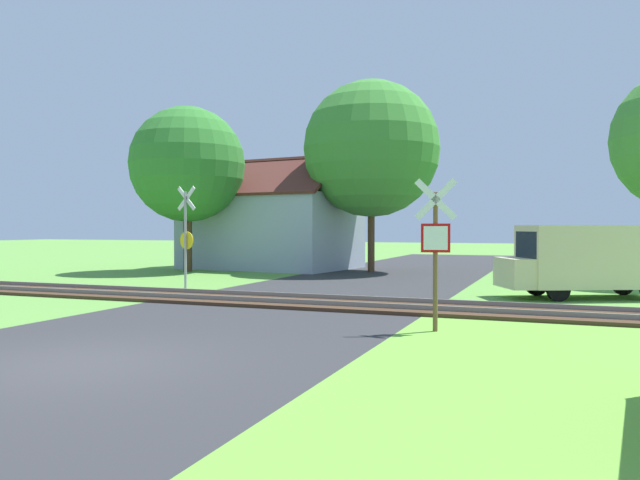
# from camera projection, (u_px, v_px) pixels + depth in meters

# --- Properties ---
(ground_plane) EXTENTS (160.00, 160.00, 0.00)m
(ground_plane) POSITION_uv_depth(u_px,v_px,m) (78.00, 364.00, 9.92)
(ground_plane) COLOR #5B933D
(road_asphalt) EXTENTS (8.06, 80.00, 0.01)m
(road_asphalt) POSITION_uv_depth(u_px,v_px,m) (155.00, 342.00, 11.78)
(road_asphalt) COLOR #2D2D30
(road_asphalt) RESTS_ON ground
(grass_verge) EXTENTS (6.00, 20.00, 0.01)m
(grass_verge) POSITION_uv_depth(u_px,v_px,m) (544.00, 472.00, 5.53)
(grass_verge) COLOR #64A237
(grass_verge) RESTS_ON ground
(rail_track) EXTENTS (60.00, 2.60, 0.22)m
(rail_track) POSITION_uv_depth(u_px,v_px,m) (291.00, 302.00, 17.77)
(rail_track) COLOR #422D1E
(rail_track) RESTS_ON ground
(stop_sign_near) EXTENTS (0.86, 0.22, 3.19)m
(stop_sign_near) POSITION_uv_depth(u_px,v_px,m) (436.00, 245.00, 12.94)
(stop_sign_near) COLOR brown
(stop_sign_near) RESTS_ON ground
(crossing_sign_far) EXTENTS (0.86, 0.22, 3.65)m
(crossing_sign_far) POSITION_uv_depth(u_px,v_px,m) (186.00, 232.00, 22.22)
(crossing_sign_far) COLOR #9E9EA5
(crossing_sign_far) RESTS_ON ground
(house) EXTENTS (9.51, 7.33, 5.85)m
(house) POSITION_uv_depth(u_px,v_px,m) (271.00, 229.00, 33.22)
(house) COLOR #99A3B7
(house) RESTS_ON ground
(tree_center) EXTENTS (6.61, 6.61, 9.28)m
(tree_center) POSITION_uv_depth(u_px,v_px,m) (371.00, 149.00, 30.15)
(tree_center) COLOR #513823
(tree_center) RESTS_ON ground
(tree_left) EXTENTS (5.65, 5.65, 8.09)m
(tree_left) POSITION_uv_depth(u_px,v_px,m) (187.00, 165.00, 30.55)
(tree_left) COLOR #513823
(tree_left) RESTS_ON ground
(mail_truck) EXTENTS (5.22, 3.74, 2.24)m
(mail_truck) POSITION_uv_depth(u_px,v_px,m) (587.00, 258.00, 19.13)
(mail_truck) COLOR beige
(mail_truck) RESTS_ON ground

